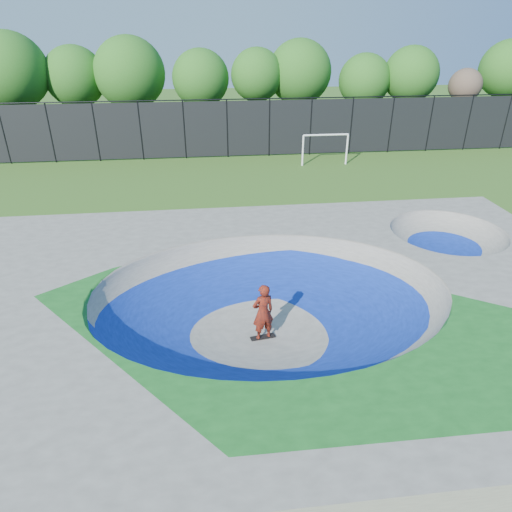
{
  "coord_description": "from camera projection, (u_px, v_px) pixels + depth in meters",
  "views": [
    {
      "loc": [
        -1.82,
        -11.71,
        8.7
      ],
      "look_at": [
        -0.08,
        3.0,
        1.1
      ],
      "focal_mm": 32.0,
      "sensor_mm": 36.0,
      "label": 1
    }
  ],
  "objects": [
    {
      "name": "skater",
      "position": [
        263.0,
        312.0,
        13.67
      ],
      "size": [
        0.8,
        0.64,
        1.9
      ],
      "primitive_type": "imported",
      "rotation": [
        0.0,
        0.0,
        3.45
      ],
      "color": "#B5270E",
      "rests_on": "ground"
    },
    {
      "name": "soccer_goal",
      "position": [
        325.0,
        144.0,
        30.6
      ],
      "size": [
        3.17,
        0.12,
        2.09
      ],
      "color": "white",
      "rests_on": "ground"
    },
    {
      "name": "skate_deck",
      "position": [
        270.0,
        310.0,
        14.16
      ],
      "size": [
        22.0,
        14.0,
        1.5
      ],
      "primitive_type": "cube",
      "color": "gray",
      "rests_on": "ground"
    },
    {
      "name": "fence",
      "position": [
        227.0,
        128.0,
        32.1
      ],
      "size": [
        48.09,
        0.09,
        4.04
      ],
      "color": "black",
      "rests_on": "ground"
    },
    {
      "name": "treeline",
      "position": [
        186.0,
        75.0,
        34.97
      ],
      "size": [
        52.01,
        6.55,
        8.32
      ],
      "color": "#402920",
      "rests_on": "ground"
    },
    {
      "name": "skateboard",
      "position": [
        263.0,
        337.0,
        14.1
      ],
      "size": [
        0.81,
        0.35,
        0.05
      ],
      "primitive_type": "cube",
      "rotation": [
        0.0,
        0.0,
        0.18
      ],
      "color": "black",
      "rests_on": "ground"
    },
    {
      "name": "ground",
      "position": [
        270.0,
        329.0,
        14.51
      ],
      "size": [
        120.0,
        120.0,
        0.0
      ],
      "primitive_type": "plane",
      "color": "#2F5718",
      "rests_on": "ground"
    }
  ]
}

